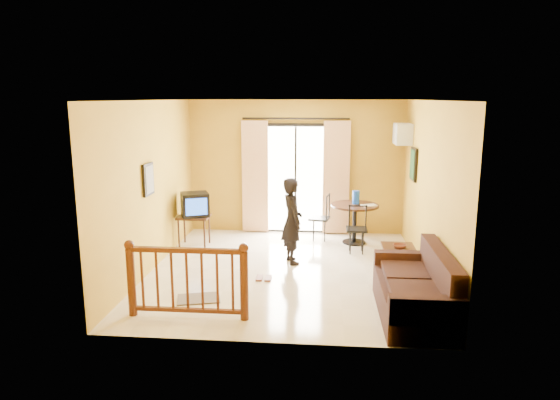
# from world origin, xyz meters

# --- Properties ---
(ground) EXTENTS (5.00, 5.00, 0.00)m
(ground) POSITION_xyz_m (0.00, 0.00, 0.00)
(ground) COLOR beige
(ground) RESTS_ON ground
(room_shell) EXTENTS (5.00, 5.00, 5.00)m
(room_shell) POSITION_xyz_m (0.00, 0.00, 1.70)
(room_shell) COLOR white
(room_shell) RESTS_ON ground
(balcony_door) EXTENTS (2.25, 0.14, 2.46)m
(balcony_door) POSITION_xyz_m (0.00, 2.43, 1.19)
(balcony_door) COLOR black
(balcony_door) RESTS_ON ground
(tv_table) EXTENTS (0.60, 0.50, 0.60)m
(tv_table) POSITION_xyz_m (-1.90, 1.29, 0.52)
(tv_table) COLOR black
(tv_table) RESTS_ON ground
(television) EXTENTS (0.64, 0.61, 0.45)m
(television) POSITION_xyz_m (-1.87, 1.29, 0.83)
(television) COLOR black
(television) RESTS_ON tv_table
(picture_left) EXTENTS (0.05, 0.42, 0.52)m
(picture_left) POSITION_xyz_m (-2.22, -0.20, 1.55)
(picture_left) COLOR black
(picture_left) RESTS_ON room_shell
(dining_table) EXTENTS (0.94, 0.94, 0.78)m
(dining_table) POSITION_xyz_m (1.22, 1.76, 0.62)
(dining_table) COLOR black
(dining_table) RESTS_ON ground
(water_jug) EXTENTS (0.14, 0.14, 0.26)m
(water_jug) POSITION_xyz_m (1.23, 1.82, 0.91)
(water_jug) COLOR blue
(water_jug) RESTS_ON dining_table
(serving_tray) EXTENTS (0.33, 0.27, 0.02)m
(serving_tray) POSITION_xyz_m (1.47, 1.66, 0.79)
(serving_tray) COLOR beige
(serving_tray) RESTS_ON dining_table
(dining_chairs) EXTENTS (1.14, 1.22, 0.95)m
(dining_chairs) POSITION_xyz_m (0.87, 1.50, 0.00)
(dining_chairs) COLOR black
(dining_chairs) RESTS_ON ground
(air_conditioner) EXTENTS (0.31, 0.60, 0.40)m
(air_conditioner) POSITION_xyz_m (2.09, 1.95, 2.15)
(air_conditioner) COLOR silver
(air_conditioner) RESTS_ON room_shell
(botanical_print) EXTENTS (0.05, 0.50, 0.60)m
(botanical_print) POSITION_xyz_m (2.22, 1.30, 1.65)
(botanical_print) COLOR black
(botanical_print) RESTS_ON room_shell
(coffee_table) EXTENTS (0.53, 0.95, 0.42)m
(coffee_table) POSITION_xyz_m (1.85, -0.02, 0.28)
(coffee_table) COLOR black
(coffee_table) RESTS_ON ground
(bowl) EXTENTS (0.29, 0.29, 0.07)m
(bowl) POSITION_xyz_m (1.85, 0.06, 0.46)
(bowl) COLOR brown
(bowl) RESTS_ON coffee_table
(sofa) EXTENTS (0.89, 1.88, 0.90)m
(sofa) POSITION_xyz_m (1.86, -1.60, 0.34)
(sofa) COLOR black
(sofa) RESTS_ON ground
(standing_person) EXTENTS (0.53, 0.64, 1.50)m
(standing_person) POSITION_xyz_m (0.06, 0.45, 0.75)
(standing_person) COLOR black
(standing_person) RESTS_ON ground
(stair_balustrade) EXTENTS (1.63, 0.13, 1.04)m
(stair_balustrade) POSITION_xyz_m (-1.15, -1.90, 0.56)
(stair_balustrade) COLOR #471E0F
(stair_balustrade) RESTS_ON ground
(doormat) EXTENTS (0.68, 0.54, 0.02)m
(doormat) POSITION_xyz_m (-1.16, -1.30, 0.01)
(doormat) COLOR #62594F
(doormat) RESTS_ON ground
(sandals) EXTENTS (0.25, 0.25, 0.03)m
(sandals) POSITION_xyz_m (-0.33, -0.41, 0.01)
(sandals) COLOR brown
(sandals) RESTS_ON ground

